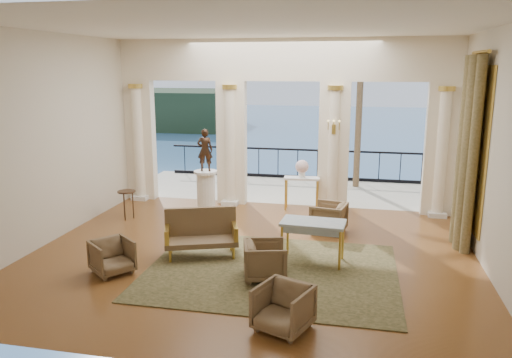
% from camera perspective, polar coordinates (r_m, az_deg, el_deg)
% --- Properties ---
extents(floor, '(9.00, 9.00, 0.00)m').
position_cam_1_polar(floor, '(10.33, -0.56, -8.69)').
color(floor, '#482B0D').
rests_on(floor, ground).
extents(room_walls, '(9.00, 9.00, 9.00)m').
position_cam_1_polar(room_walls, '(8.58, -2.23, 6.74)').
color(room_walls, beige).
rests_on(room_walls, ground).
extents(arcade, '(9.00, 0.56, 4.50)m').
position_cam_1_polar(arcade, '(13.43, 2.98, 7.62)').
color(arcade, '#F6E6CB').
rests_on(arcade, ground).
extents(terrace, '(10.00, 3.60, 0.10)m').
position_cam_1_polar(terrace, '(15.80, 4.00, -1.32)').
color(terrace, '#B1A991').
rests_on(terrace, ground).
extents(balustrade, '(9.00, 0.06, 1.03)m').
position_cam_1_polar(balustrade, '(17.25, 4.77, 1.42)').
color(balustrade, black).
rests_on(balustrade, terrace).
extents(palm_tree, '(2.00, 2.00, 4.50)m').
position_cam_1_polar(palm_tree, '(15.99, 11.97, 13.59)').
color(palm_tree, '#4C3823').
rests_on(palm_tree, terrace).
extents(headland, '(22.00, 18.00, 6.00)m').
position_cam_1_polar(headland, '(85.90, -10.11, 7.97)').
color(headland, black).
rests_on(headland, sea).
extents(sea, '(160.00, 160.00, 0.00)m').
position_cam_1_polar(sea, '(70.11, 10.17, 4.48)').
color(sea, '#2F5695').
rests_on(sea, ground).
extents(curtain, '(0.33, 1.40, 4.09)m').
position_cam_1_polar(curtain, '(11.25, 23.06, 2.73)').
color(curtain, brown).
rests_on(curtain, ground).
extents(window_frame, '(0.04, 1.60, 3.40)m').
position_cam_1_polar(window_frame, '(11.27, 24.03, 3.09)').
color(window_frame, gold).
rests_on(window_frame, room_walls).
extents(wall_sconce, '(0.30, 0.11, 0.33)m').
position_cam_1_polar(wall_sconce, '(13.01, 8.87, 5.75)').
color(wall_sconce, gold).
rests_on(wall_sconce, arcade).
extents(rug, '(4.67, 3.65, 0.02)m').
position_cam_1_polar(rug, '(9.56, 1.74, -10.45)').
color(rug, '#2A2F15').
rests_on(rug, ground).
extents(armchair_a, '(0.93, 0.94, 0.71)m').
position_cam_1_polar(armchair_a, '(9.74, -16.13, -8.34)').
color(armchair_a, '#3F321B').
rests_on(armchair_a, ground).
extents(armchair_b, '(0.93, 0.90, 0.75)m').
position_cam_1_polar(armchair_b, '(7.48, 3.12, -14.29)').
color(armchair_b, '#3F321B').
rests_on(armchair_b, ground).
extents(armchair_c, '(0.83, 0.87, 0.77)m').
position_cam_1_polar(armchair_c, '(11.71, 8.29, -4.23)').
color(armchair_c, '#3F321B').
rests_on(armchair_c, ground).
extents(armchair_d, '(0.86, 0.89, 0.76)m').
position_cam_1_polar(armchair_d, '(9.12, 1.06, -9.09)').
color(armchair_d, '#3F321B').
rests_on(armchair_d, ground).
extents(settee, '(1.58, 1.08, 0.96)m').
position_cam_1_polar(settee, '(10.24, -6.29, -6.13)').
color(settee, '#3F321B').
rests_on(settee, ground).
extents(game_table, '(1.27, 0.74, 0.84)m').
position_cam_1_polar(game_table, '(9.79, 6.54, -5.32)').
color(game_table, '#8BA0B2').
rests_on(game_table, ground).
extents(pedestal, '(0.64, 0.64, 1.17)m').
position_cam_1_polar(pedestal, '(12.97, -5.74, -1.69)').
color(pedestal, silver).
rests_on(pedestal, ground).
extents(statue, '(0.43, 0.32, 1.08)m').
position_cam_1_polar(statue, '(12.73, -5.86, 3.32)').
color(statue, '#322116').
rests_on(statue, pedestal).
extents(console_table, '(0.96, 0.44, 0.89)m').
position_cam_1_polar(console_table, '(13.37, 5.24, -0.44)').
color(console_table, silver).
rests_on(console_table, ground).
extents(urn, '(0.35, 0.35, 0.47)m').
position_cam_1_polar(urn, '(13.29, 5.28, 1.32)').
color(urn, white).
rests_on(urn, console_table).
extents(side_table, '(0.45, 0.45, 0.73)m').
position_cam_1_polar(side_table, '(12.95, -14.57, -1.77)').
color(side_table, black).
rests_on(side_table, ground).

